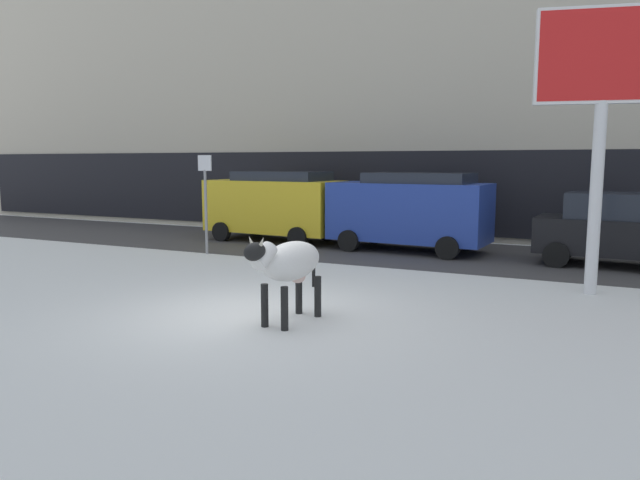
{
  "coord_description": "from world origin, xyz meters",
  "views": [
    {
      "loc": [
        5.38,
        -8.53,
        2.63
      ],
      "look_at": [
        0.44,
        1.82,
        1.1
      ],
      "focal_mm": 32.93,
      "sensor_mm": 36.0,
      "label": 1
    }
  ],
  "objects": [
    {
      "name": "ground_plane",
      "position": [
        0.0,
        0.0,
        0.0
      ],
      "size": [
        120.0,
        120.0,
        0.0
      ],
      "primitive_type": "plane",
      "color": "white"
    },
    {
      "name": "road_strip",
      "position": [
        0.0,
        7.99,
        0.0
      ],
      "size": [
        60.0,
        5.6,
        0.01
      ],
      "primitive_type": "cube",
      "color": "#423F3F",
      "rests_on": "ground"
    },
    {
      "name": "building_facade",
      "position": [
        0.0,
        14.05,
        6.48
      ],
      "size": [
        44.0,
        6.1,
        13.0
      ],
      "color": "#BCB29E",
      "rests_on": "ground"
    },
    {
      "name": "cow_holstein",
      "position": [
        0.86,
        -0.23,
        1.0
      ],
      "size": [
        0.75,
        1.93,
        1.54
      ],
      "color": "silver",
      "rests_on": "ground"
    },
    {
      "name": "billboard",
      "position": [
        5.31,
        4.23,
        4.31
      ],
      "size": [
        2.5,
        0.78,
        5.56
      ],
      "color": "silver",
      "rests_on": "ground"
    },
    {
      "name": "car_yellow_van",
      "position": [
        -4.37,
        8.42,
        1.24
      ],
      "size": [
        4.72,
        2.37,
        2.32
      ],
      "color": "gold",
      "rests_on": "ground"
    },
    {
      "name": "car_blue_van",
      "position": [
        0.35,
        8.16,
        1.24
      ],
      "size": [
        4.72,
        2.37,
        2.32
      ],
      "color": "#233D9E",
      "rests_on": "ground"
    },
    {
      "name": "car_black_hatchback",
      "position": [
        5.64,
        7.87,
        0.93
      ],
      "size": [
        3.61,
        2.12,
        1.86
      ],
      "color": "black",
      "rests_on": "ground"
    },
    {
      "name": "street_sign",
      "position": [
        -4.74,
        5.12,
        1.67
      ],
      "size": [
        0.44,
        0.08,
        2.82
      ],
      "color": "gray",
      "rests_on": "ground"
    }
  ]
}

